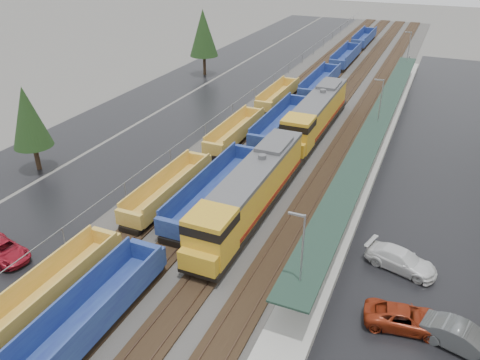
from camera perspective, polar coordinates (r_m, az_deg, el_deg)
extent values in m
cube|color=#302D2B|center=(67.58, 9.41, 8.50)|extent=(20.00, 160.00, 0.08)
cube|color=black|center=(69.12, 4.56, 9.33)|extent=(2.60, 160.00, 0.15)
cube|color=#473326|center=(69.31, 3.99, 9.50)|extent=(0.08, 160.00, 0.07)
cube|color=#473326|center=(68.87, 5.13, 9.33)|extent=(0.08, 160.00, 0.07)
cube|color=black|center=(68.01, 7.77, 8.85)|extent=(2.60, 160.00, 0.15)
cube|color=#473326|center=(68.16, 7.19, 9.02)|extent=(0.08, 160.00, 0.07)
cube|color=#473326|center=(67.80, 8.37, 8.84)|extent=(0.08, 160.00, 0.07)
cube|color=black|center=(67.12, 11.07, 8.32)|extent=(2.60, 160.00, 0.15)
cube|color=#473326|center=(67.23, 10.48, 8.50)|extent=(0.08, 160.00, 0.07)
cube|color=#473326|center=(66.95, 11.68, 8.31)|extent=(0.08, 160.00, 0.07)
cube|color=black|center=(66.46, 14.44, 7.75)|extent=(2.60, 160.00, 0.15)
cube|color=#473326|center=(66.52, 13.84, 7.94)|extent=(0.08, 160.00, 0.07)
cube|color=#473326|center=(66.33, 15.07, 7.73)|extent=(0.08, 160.00, 0.07)
cube|color=black|center=(72.42, -2.28, 10.15)|extent=(10.00, 160.00, 0.02)
cube|color=black|center=(77.11, -9.13, 10.94)|extent=(9.00, 160.00, 0.02)
cube|color=black|center=(56.71, 25.46, 2.12)|extent=(16.00, 100.00, 0.02)
cube|color=#9E9B93|center=(56.71, 16.06, 4.22)|extent=(3.00, 80.00, 0.70)
cylinder|color=gray|center=(34.25, 9.67, -8.76)|extent=(0.16, 0.16, 2.40)
cylinder|color=gray|center=(47.01, 14.37, 1.51)|extent=(0.16, 0.16, 2.40)
cylinder|color=gray|center=(60.80, 17.01, 7.27)|extent=(0.16, 0.16, 2.40)
cylinder|color=gray|center=(75.05, 18.69, 10.87)|extent=(0.16, 0.16, 2.40)
cylinder|color=gray|center=(89.55, 19.85, 13.31)|extent=(0.16, 0.16, 2.40)
cube|color=#1B3126|center=(55.68, 16.45, 6.90)|extent=(2.60, 65.00, 0.15)
cylinder|color=gray|center=(29.10, 7.43, -10.92)|extent=(0.12, 0.12, 8.00)
cube|color=gray|center=(26.95, 6.91, -4.20)|extent=(1.00, 0.15, 0.12)
cylinder|color=gray|center=(55.41, 16.56, 7.67)|extent=(0.12, 0.12, 8.00)
cube|color=gray|center=(54.31, 16.59, 11.62)|extent=(1.00, 0.15, 0.12)
cylinder|color=gray|center=(84.22, 19.74, 13.96)|extent=(0.12, 0.12, 8.00)
cube|color=gray|center=(83.50, 19.83, 16.60)|extent=(1.00, 0.15, 0.12)
cylinder|color=gray|center=(39.21, -20.65, -6.75)|extent=(0.08, 0.08, 2.00)
cylinder|color=gray|center=(44.20, -13.80, -1.51)|extent=(0.08, 0.08, 2.00)
cylinder|color=gray|center=(49.99, -8.47, 2.61)|extent=(0.08, 0.08, 2.00)
cylinder|color=gray|center=(56.32, -4.27, 5.83)|extent=(0.08, 0.08, 2.00)
cylinder|color=gray|center=(63.03, -0.90, 8.36)|extent=(0.08, 0.08, 2.00)
cylinder|color=gray|center=(70.01, 1.84, 10.37)|extent=(0.08, 0.08, 2.00)
cylinder|color=gray|center=(77.19, 4.10, 12.00)|extent=(0.08, 0.08, 2.00)
cylinder|color=gray|center=(84.51, 5.99, 13.34)|extent=(0.08, 0.08, 2.00)
cylinder|color=gray|center=(91.95, 7.60, 14.44)|extent=(0.08, 0.08, 2.00)
cylinder|color=gray|center=(99.48, 8.97, 15.38)|extent=(0.08, 0.08, 2.00)
cylinder|color=gray|center=(107.08, 10.16, 16.17)|extent=(0.08, 0.08, 2.00)
cylinder|color=gray|center=(114.73, 11.21, 16.86)|extent=(0.08, 0.08, 2.00)
cylinder|color=gray|center=(122.42, 12.12, 17.45)|extent=(0.08, 0.08, 2.00)
cylinder|color=gray|center=(130.15, 12.94, 17.97)|extent=(0.08, 0.08, 2.00)
cylinder|color=gray|center=(137.91, 13.66, 18.43)|extent=(0.08, 0.08, 2.00)
cube|color=gray|center=(69.71, 1.85, 11.16)|extent=(0.05, 160.00, 0.05)
cylinder|color=#332316|center=(53.23, -23.51, 2.52)|extent=(0.50, 0.50, 2.70)
cone|color=black|center=(51.64, -24.45, 7.03)|extent=(3.96, 3.96, 6.30)
cylinder|color=#332316|center=(84.03, -4.35, 13.78)|extent=(0.50, 0.50, 3.30)
cone|color=black|center=(82.85, -4.49, 17.47)|extent=(4.84, 4.84, 7.70)
cube|color=black|center=(41.28, 1.57, -3.07)|extent=(3.12, 20.82, 0.42)
cube|color=gold|center=(41.25, 2.14, -0.28)|extent=(2.92, 16.66, 3.12)
cube|color=gold|center=(34.00, -3.58, -6.69)|extent=(3.12, 3.33, 3.54)
cube|color=black|center=(33.42, -3.63, -5.22)|extent=(3.18, 3.38, 0.73)
cube|color=gold|center=(33.29, -4.99, -9.84)|extent=(2.92, 1.04, 1.46)
cube|color=#59595B|center=(40.49, 2.18, 1.79)|extent=(2.97, 16.66, 0.36)
cube|color=maroon|center=(42.34, 0.25, -1.39)|extent=(0.04, 16.66, 0.36)
cube|color=maroon|center=(41.42, 4.02, -2.19)|extent=(0.04, 16.66, 0.36)
cube|color=black|center=(41.50, 1.56, -3.57)|extent=(2.29, 6.25, 0.62)
cube|color=black|center=(35.94, -2.87, -9.01)|extent=(2.50, 4.16, 0.52)
cube|color=black|center=(47.43, 4.88, 0.78)|extent=(2.50, 4.16, 0.52)
cylinder|color=#59595B|center=(41.23, 2.72, 2.77)|extent=(0.73, 0.73, 0.52)
cube|color=#59595B|center=(43.93, 4.19, 4.30)|extent=(2.50, 4.16, 0.52)
cube|color=black|center=(59.38, 9.26, 6.60)|extent=(3.12, 20.82, 0.42)
cube|color=gold|center=(59.72, 9.66, 8.51)|extent=(2.92, 16.66, 3.12)
cube|color=gold|center=(51.35, 7.04, 5.67)|extent=(3.12, 3.33, 3.54)
cube|color=black|center=(50.97, 7.11, 6.76)|extent=(3.18, 3.38, 0.73)
cube|color=gold|center=(50.10, 6.33, 3.83)|extent=(2.92, 1.04, 1.46)
cube|color=#59595B|center=(59.20, 9.79, 10.03)|extent=(2.97, 16.66, 0.36)
cube|color=maroon|center=(60.48, 8.20, 7.61)|extent=(0.04, 16.66, 0.36)
cube|color=maroon|center=(59.84, 10.94, 7.16)|extent=(0.04, 16.66, 0.36)
cube|color=black|center=(59.53, 9.23, 6.23)|extent=(2.29, 6.25, 0.62)
cube|color=black|center=(52.98, 7.16, 3.69)|extent=(2.50, 4.16, 0.52)
cube|color=black|center=(66.16, 10.92, 8.42)|extent=(2.50, 4.16, 0.52)
cylinder|color=#59595B|center=(60.08, 10.07, 10.58)|extent=(0.73, 0.73, 0.52)
cube|color=#59595B|center=(63.01, 10.79, 11.28)|extent=(2.50, 4.16, 0.52)
cube|color=gold|center=(34.35, -22.16, -12.93)|extent=(2.49, 11.85, 0.24)
cube|color=gold|center=(34.58, -23.86, -11.18)|extent=(0.14, 11.85, 1.72)
cube|color=gold|center=(33.09, -20.91, -12.48)|extent=(0.14, 11.85, 1.72)
cube|color=gold|center=(37.34, -15.95, -6.86)|extent=(2.49, 0.48, 1.34)
cube|color=black|center=(37.48, -16.39, -8.59)|extent=(1.92, 2.11, 0.48)
cube|color=gold|center=(43.83, -8.62, -1.50)|extent=(2.49, 11.85, 0.24)
cube|color=gold|center=(44.01, -10.03, -0.21)|extent=(0.14, 11.85, 1.72)
cube|color=gold|center=(42.85, -7.33, -0.81)|extent=(0.14, 11.85, 1.72)
cube|color=gold|center=(39.23, -13.31, -4.66)|extent=(2.49, 0.48, 1.34)
cube|color=gold|center=(48.18, -4.92, 2.48)|extent=(2.49, 0.48, 1.34)
cube|color=black|center=(40.18, -12.61, -5.34)|extent=(1.92, 2.11, 0.48)
cube|color=black|center=(48.08, -5.25, 1.13)|extent=(1.92, 2.11, 0.48)
cube|color=gold|center=(55.90, -0.52, 5.54)|extent=(2.49, 11.85, 0.24)
cube|color=gold|center=(56.04, -1.65, 6.54)|extent=(0.14, 11.85, 1.72)
cube|color=gold|center=(55.13, 0.62, 6.18)|extent=(0.14, 11.85, 1.72)
cube|color=gold|center=(50.56, -3.35, 3.81)|extent=(2.49, 0.48, 1.34)
cube|color=gold|center=(60.92, 1.84, 8.14)|extent=(2.49, 0.48, 1.34)
cube|color=black|center=(51.50, -2.98, 3.12)|extent=(1.92, 2.11, 0.48)
cube|color=black|center=(60.67, 1.58, 7.09)|extent=(1.92, 2.11, 0.48)
cube|color=gold|center=(69.21, 4.67, 9.94)|extent=(2.49, 11.85, 0.24)
cube|color=gold|center=(69.33, 3.75, 10.75)|extent=(0.14, 11.85, 1.72)
cube|color=gold|center=(68.60, 5.66, 10.48)|extent=(0.14, 11.85, 1.72)
cube|color=gold|center=(63.53, 2.84, 8.97)|extent=(2.49, 0.48, 1.34)
cube|color=gold|center=(74.59, 6.28, 11.73)|extent=(2.49, 0.48, 1.34)
cube|color=black|center=(64.44, 3.04, 8.34)|extent=(1.92, 2.11, 0.48)
cube|color=black|center=(74.25, 6.08, 10.90)|extent=(1.92, 2.11, 0.48)
cube|color=navy|center=(31.00, -19.26, -17.36)|extent=(2.80, 14.96, 0.27)
cube|color=navy|center=(31.12, -21.48, -15.16)|extent=(0.16, 14.96, 1.94)
cube|color=navy|center=(29.61, -17.53, -16.97)|extent=(0.16, 14.96, 1.94)
cube|color=navy|center=(34.87, -11.20, -8.69)|extent=(2.80, 0.54, 1.51)
cube|color=black|center=(35.04, -11.72, -10.77)|extent=(2.15, 2.37, 0.54)
cube|color=navy|center=(43.18, -3.05, -1.58)|extent=(2.80, 14.96, 0.27)
cube|color=navy|center=(43.26, -4.68, -0.11)|extent=(0.16, 14.96, 1.94)
cube|color=navy|center=(42.19, -1.45, -0.79)|extent=(0.16, 14.96, 1.94)
cube|color=navy|center=(37.10, -8.36, -5.93)|extent=(2.80, 0.54, 1.51)
cube|color=navy|center=(49.06, 0.90, 3.26)|extent=(2.80, 0.54, 1.51)
cube|color=black|center=(38.23, -7.67, -6.70)|extent=(2.15, 2.37, 0.54)
cube|color=black|center=(48.90, 0.55, 1.78)|extent=(2.15, 2.37, 0.54)
cube|color=navy|center=(58.90, 5.07, 6.70)|extent=(2.80, 14.96, 0.27)
cube|color=navy|center=(58.96, 3.86, 7.78)|extent=(0.16, 14.96, 1.94)
cube|color=navy|center=(58.18, 6.37, 7.38)|extent=(0.16, 14.96, 1.94)
cube|color=navy|center=(51.90, 2.33, 4.67)|extent=(2.80, 0.54, 1.51)
cube|color=navy|center=(65.58, 7.31, 9.53)|extent=(2.80, 0.54, 1.51)
cube|color=black|center=(52.97, 2.60, 3.90)|extent=(2.15, 2.37, 0.54)
cube|color=black|center=(65.24, 7.06, 8.44)|extent=(2.15, 2.37, 0.54)
cube|color=navy|center=(76.00, 9.76, 11.33)|extent=(2.80, 14.96, 0.27)
cube|color=navy|center=(76.05, 8.82, 12.18)|extent=(0.16, 14.96, 1.94)
cube|color=navy|center=(75.44, 10.82, 11.89)|extent=(0.16, 14.96, 1.94)
cube|color=navy|center=(68.64, 8.14, 10.31)|extent=(2.80, 0.54, 1.51)
cube|color=navy|center=(83.04, 11.19, 13.17)|extent=(2.80, 0.54, 1.51)
cube|color=black|center=(69.66, 8.26, 9.64)|extent=(2.15, 2.37, 0.54)
cube|color=black|center=(82.60, 11.00, 12.33)|extent=(2.15, 2.37, 0.54)
cube|color=navy|center=(93.72, 12.78, 14.20)|extent=(2.80, 14.96, 0.27)
cube|color=navy|center=(93.76, 12.01, 14.90)|extent=(0.16, 14.96, 1.94)
cube|color=navy|center=(93.27, 13.67, 14.66)|extent=(0.16, 14.96, 1.94)
cube|color=navy|center=(86.20, 11.73, 13.65)|extent=(2.80, 0.54, 1.51)
cube|color=navy|center=(100.95, 13.77, 15.50)|extent=(2.80, 0.54, 1.51)
cube|color=black|center=(87.18, 11.77, 13.07)|extent=(2.15, 2.37, 0.54)
cube|color=black|center=(100.45, 13.62, 14.82)|extent=(2.15, 2.37, 0.54)
cube|color=navy|center=(111.77, 14.87, 16.13)|extent=(2.80, 14.96, 0.27)
cube|color=navy|center=(111.81, 14.23, 16.72)|extent=(0.16, 14.96, 1.94)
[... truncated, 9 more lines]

